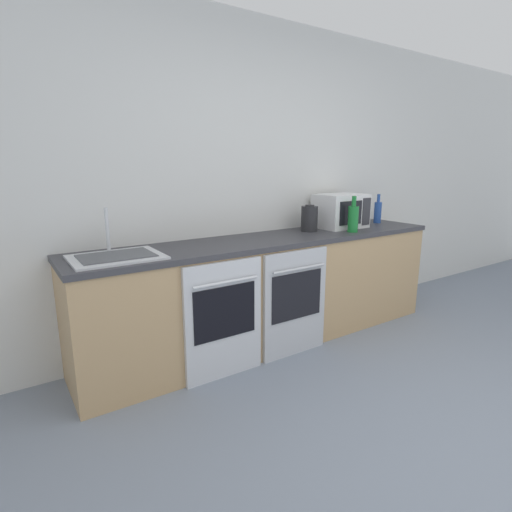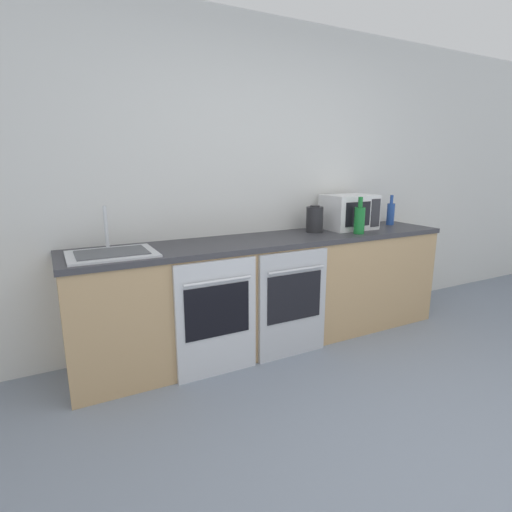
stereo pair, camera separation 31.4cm
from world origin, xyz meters
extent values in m
plane|color=gray|center=(0.00, 0.00, 0.00)|extent=(16.00, 16.00, 0.00)
cube|color=silver|center=(0.00, 2.23, 1.30)|extent=(10.00, 0.06, 2.60)
cube|color=tan|center=(0.00, 1.91, 0.42)|extent=(3.14, 0.58, 0.84)
cube|color=#38383D|center=(0.00, 1.91, 0.86)|extent=(3.17, 0.61, 0.04)
cube|color=silver|center=(-0.62, 1.60, 0.41)|extent=(0.59, 0.03, 0.83)
cube|color=black|center=(-0.62, 1.58, 0.48)|extent=(0.47, 0.01, 0.37)
cylinder|color=silver|center=(-0.62, 1.56, 0.70)|extent=(0.48, 0.02, 0.02)
cube|color=#B7BABF|center=(0.00, 1.60, 0.41)|extent=(0.59, 0.03, 0.83)
cube|color=black|center=(0.00, 1.58, 0.48)|extent=(0.47, 0.01, 0.37)
cylinder|color=#B7BABF|center=(0.00, 1.56, 0.70)|extent=(0.48, 0.02, 0.02)
cube|color=silver|center=(0.83, 1.98, 1.04)|extent=(0.45, 0.33, 0.31)
cube|color=black|center=(0.79, 1.82, 1.04)|extent=(0.27, 0.01, 0.21)
cube|color=#2D2D33|center=(0.99, 1.82, 1.04)|extent=(0.10, 0.01, 0.25)
cylinder|color=silver|center=(1.12, 2.02, 0.95)|extent=(0.06, 0.06, 0.14)
cylinder|color=silver|center=(1.12, 2.02, 1.05)|extent=(0.03, 0.03, 0.06)
cylinder|color=#19722D|center=(0.74, 1.74, 0.99)|extent=(0.09, 0.09, 0.22)
cylinder|color=#19722D|center=(0.74, 1.74, 1.15)|extent=(0.04, 0.04, 0.09)
cylinder|color=#234793|center=(1.36, 1.99, 0.99)|extent=(0.07, 0.07, 0.21)
cylinder|color=#234793|center=(1.36, 1.99, 1.13)|extent=(0.03, 0.03, 0.08)
cylinder|color=#232326|center=(0.45, 1.98, 0.99)|extent=(0.15, 0.15, 0.22)
cylinder|color=#262628|center=(0.45, 1.98, 1.11)|extent=(0.08, 0.08, 0.01)
cube|color=silver|center=(-1.24, 1.86, 0.89)|extent=(0.55, 0.43, 0.01)
cube|color=#4C4F54|center=(-1.24, 1.86, 0.90)|extent=(0.44, 0.31, 0.01)
cylinder|color=silver|center=(-1.24, 2.03, 1.04)|extent=(0.02, 0.02, 0.29)
camera|label=1|loc=(-1.86, -0.64, 1.46)|focal=28.00mm
camera|label=2|loc=(-1.59, -0.80, 1.46)|focal=28.00mm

